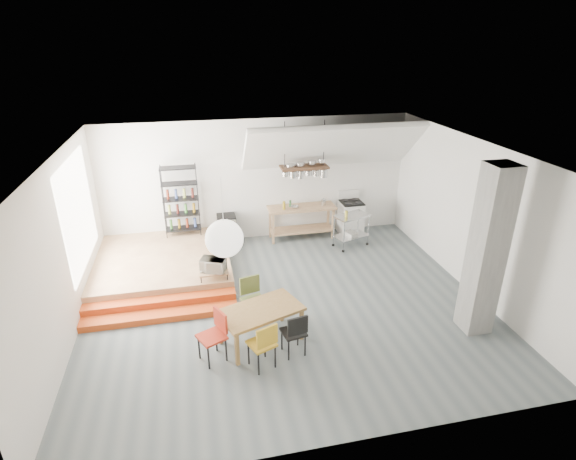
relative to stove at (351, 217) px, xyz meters
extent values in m
plane|color=#555F62|center=(-2.50, -3.16, -0.48)|extent=(8.00, 8.00, 0.00)
cube|color=silver|center=(-2.50, 0.34, 1.12)|extent=(8.00, 0.04, 3.20)
cube|color=silver|center=(-6.50, -3.16, 1.12)|extent=(0.04, 7.00, 3.20)
cube|color=silver|center=(1.50, -3.16, 1.12)|extent=(0.04, 7.00, 3.20)
cube|color=white|center=(-2.50, -3.16, 2.72)|extent=(8.00, 7.00, 0.02)
cube|color=white|center=(-0.70, -0.26, 2.07)|extent=(4.40, 1.44, 1.32)
cube|color=white|center=(-6.48, -1.66, 1.32)|extent=(0.02, 2.50, 2.20)
cube|color=#916648|center=(-5.00, -1.16, -0.28)|extent=(3.00, 3.00, 0.40)
cube|color=#BF4316|center=(-5.00, -3.11, -0.41)|extent=(3.00, 0.35, 0.13)
cube|color=#BF4316|center=(-5.00, -2.76, -0.35)|extent=(3.00, 0.35, 0.27)
cube|color=slate|center=(0.80, -4.66, 1.12)|extent=(0.50, 0.50, 3.20)
cube|color=#916648|center=(-1.40, -0.01, 0.40)|extent=(1.80, 0.60, 0.06)
cube|color=#916648|center=(-1.40, -0.01, -0.23)|extent=(1.70, 0.55, 0.04)
cube|color=#916648|center=(-0.58, 0.21, -0.05)|extent=(0.06, 0.06, 0.86)
cube|color=#916648|center=(-2.22, 0.21, -0.05)|extent=(0.06, 0.06, 0.86)
cube|color=#916648|center=(-0.58, -0.23, -0.05)|extent=(0.06, 0.06, 0.86)
cube|color=#916648|center=(-2.22, -0.23, -0.05)|extent=(0.06, 0.06, 0.86)
cube|color=white|center=(0.00, -0.01, -0.03)|extent=(0.60, 0.60, 0.90)
cube|color=black|center=(0.00, -0.01, 0.44)|extent=(0.58, 0.58, 0.03)
cube|color=white|center=(0.00, 0.27, 0.57)|extent=(0.60, 0.05, 0.25)
cylinder|color=black|center=(0.14, 0.13, 0.46)|extent=(0.18, 0.18, 0.02)
cylinder|color=black|center=(-0.14, 0.13, 0.46)|extent=(0.18, 0.18, 0.02)
cylinder|color=black|center=(0.14, -0.15, 0.46)|extent=(0.18, 0.18, 0.02)
cylinder|color=black|center=(-0.14, -0.15, 0.46)|extent=(0.18, 0.18, 0.02)
cube|color=#44291B|center=(-1.40, -0.21, 1.57)|extent=(1.20, 0.50, 0.05)
cylinder|color=black|center=(-1.90, -0.21, 2.14)|extent=(0.02, 0.02, 1.15)
cylinder|color=black|center=(-0.90, -0.21, 2.14)|extent=(0.02, 0.02, 1.15)
cylinder|color=silver|center=(-1.90, -0.26, 1.43)|extent=(0.16, 0.16, 0.12)
cylinder|color=silver|center=(-1.70, -0.26, 1.41)|extent=(0.20, 0.20, 0.16)
cylinder|color=silver|center=(-1.50, -0.26, 1.39)|extent=(0.16, 0.16, 0.20)
cylinder|color=silver|center=(-1.30, -0.26, 1.43)|extent=(0.20, 0.20, 0.12)
cylinder|color=silver|center=(-1.10, -0.26, 1.41)|extent=(0.16, 0.16, 0.16)
cylinder|color=silver|center=(-0.90, -0.26, 1.39)|extent=(0.20, 0.20, 0.20)
cylinder|color=black|center=(-4.08, 0.22, 0.82)|extent=(0.02, 0.02, 1.80)
cylinder|color=black|center=(-4.92, 0.22, 0.82)|extent=(0.02, 0.02, 1.80)
cylinder|color=black|center=(-4.08, -0.14, 0.82)|extent=(0.02, 0.02, 1.80)
cylinder|color=black|center=(-4.92, -0.14, 0.82)|extent=(0.02, 0.02, 1.80)
cube|color=black|center=(-4.50, 0.04, 0.07)|extent=(0.88, 0.38, 0.02)
cube|color=black|center=(-4.50, 0.04, 0.47)|extent=(0.88, 0.38, 0.02)
cube|color=black|center=(-4.50, 0.04, 0.87)|extent=(0.88, 0.38, 0.02)
cube|color=black|center=(-4.50, 0.04, 1.27)|extent=(0.88, 0.38, 0.02)
cube|color=black|center=(-4.50, 0.04, 1.67)|extent=(0.88, 0.38, 0.03)
cylinder|color=#438B37|center=(-4.50, 0.04, 0.21)|extent=(0.07, 0.07, 0.24)
cylinder|color=#8A6517|center=(-4.50, 0.04, 0.61)|extent=(0.07, 0.07, 0.24)
cylinder|color=maroon|center=(-4.50, 0.04, 1.01)|extent=(0.07, 0.07, 0.24)
cube|color=#916648|center=(-3.90, -2.41, 0.07)|extent=(0.60, 0.40, 0.03)
cylinder|color=black|center=(-3.63, -2.24, -0.01)|extent=(0.02, 0.02, 0.13)
cylinder|color=black|center=(-4.17, -2.24, -0.01)|extent=(0.02, 0.02, 0.13)
cylinder|color=black|center=(-3.63, -2.58, -0.01)|extent=(0.02, 0.02, 0.13)
cylinder|color=black|center=(-4.17, -2.58, -0.01)|extent=(0.02, 0.02, 0.13)
sphere|color=white|center=(-3.76, -4.42, 1.72)|extent=(0.60, 0.60, 0.60)
cube|color=olive|center=(-3.19, -4.21, 0.18)|extent=(1.63, 1.26, 0.05)
cube|color=olive|center=(-2.70, -3.67, -0.17)|extent=(0.08, 0.08, 0.63)
cube|color=olive|center=(-3.92, -4.12, -0.17)|extent=(0.08, 0.08, 0.63)
cube|color=olive|center=(-2.47, -4.31, -0.17)|extent=(0.08, 0.08, 0.63)
cube|color=olive|center=(-3.68, -4.76, -0.17)|extent=(0.08, 0.08, 0.63)
cube|color=#BD9120|center=(-3.29, -4.87, -0.03)|extent=(0.53, 0.53, 0.04)
cube|color=#BD9120|center=(-3.22, -5.04, 0.23)|extent=(0.37, 0.18, 0.35)
cylinder|color=black|center=(-3.37, -5.08, -0.26)|extent=(0.03, 0.03, 0.44)
cylinder|color=black|center=(-3.08, -4.96, -0.26)|extent=(0.03, 0.03, 0.44)
cylinder|color=black|center=(-3.50, -4.78, -0.26)|extent=(0.03, 0.03, 0.44)
cylinder|color=black|center=(-3.20, -4.66, -0.26)|extent=(0.03, 0.03, 0.44)
cube|color=black|center=(-2.70, -4.65, -0.05)|extent=(0.45, 0.45, 0.04)
cube|color=black|center=(-2.66, -4.82, 0.19)|extent=(0.36, 0.11, 0.34)
cylinder|color=black|center=(-2.82, -4.83, -0.27)|extent=(0.03, 0.03, 0.42)
cylinder|color=black|center=(-2.52, -4.77, -0.27)|extent=(0.03, 0.03, 0.42)
cylinder|color=black|center=(-2.87, -4.53, -0.27)|extent=(0.03, 0.03, 0.42)
cylinder|color=black|center=(-2.57, -4.47, -0.27)|extent=(0.03, 0.03, 0.42)
cube|color=#5D6931|center=(-3.23, -3.60, -0.01)|extent=(0.51, 0.51, 0.04)
cube|color=#5D6931|center=(-3.27, -3.42, 0.25)|extent=(0.40, 0.14, 0.37)
cylinder|color=black|center=(-3.10, -3.40, -0.25)|extent=(0.03, 0.03, 0.46)
cylinder|color=black|center=(-3.43, -3.48, -0.25)|extent=(0.03, 0.03, 0.46)
cylinder|color=black|center=(-3.02, -3.72, -0.25)|extent=(0.03, 0.03, 0.46)
cylinder|color=black|center=(-3.35, -3.81, -0.25)|extent=(0.03, 0.03, 0.46)
cube|color=red|center=(-4.08, -4.54, -0.01)|extent=(0.56, 0.56, 0.04)
cube|color=red|center=(-3.91, -4.46, 0.25)|extent=(0.21, 0.38, 0.37)
cylinder|color=black|center=(-3.86, -4.62, -0.25)|extent=(0.03, 0.03, 0.46)
cylinder|color=black|center=(-4.00, -4.32, -0.25)|extent=(0.03, 0.03, 0.46)
cylinder|color=black|center=(-4.16, -4.76, -0.25)|extent=(0.03, 0.03, 0.46)
cylinder|color=black|center=(-4.30, -4.46, -0.25)|extent=(0.03, 0.03, 0.46)
cube|color=silver|center=(-0.26, -0.77, 0.37)|extent=(0.98, 0.75, 0.04)
cube|color=silver|center=(-0.26, -0.77, -0.19)|extent=(0.98, 0.75, 0.03)
cylinder|color=silver|center=(0.05, -0.44, -0.05)|extent=(0.03, 0.03, 0.83)
sphere|color=black|center=(0.05, -0.44, -0.44)|extent=(0.08, 0.08, 0.08)
cylinder|color=silver|center=(-0.71, -0.71, -0.05)|extent=(0.03, 0.03, 0.83)
sphere|color=black|center=(-0.71, -0.71, -0.44)|extent=(0.08, 0.08, 0.08)
cylinder|color=silver|center=(0.19, -0.84, -0.05)|extent=(0.03, 0.03, 0.83)
sphere|color=black|center=(0.19, -0.84, -0.44)|extent=(0.08, 0.08, 0.08)
cylinder|color=silver|center=(-0.57, -1.11, -0.05)|extent=(0.03, 0.03, 0.83)
sphere|color=black|center=(-0.57, -1.11, -0.44)|extent=(0.08, 0.08, 0.08)
cube|color=black|center=(-3.40, 0.04, -0.08)|extent=(0.47, 0.47, 0.81)
imported|color=beige|center=(-3.90, -2.41, 0.22)|extent=(0.59, 0.49, 0.28)
imported|color=silver|center=(-1.61, -0.06, 0.46)|extent=(0.27, 0.27, 0.05)
camera|label=1|loc=(-4.15, -10.82, 4.65)|focal=28.00mm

